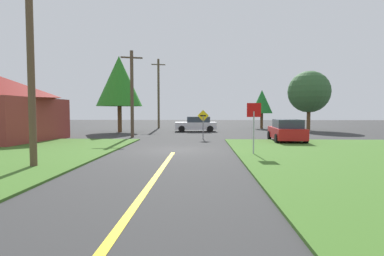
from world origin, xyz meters
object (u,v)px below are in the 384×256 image
(stop_sign, at_px, (254,119))
(utility_pole_far, at_px, (159,93))
(car_approaching_junction, at_px, (196,124))
(utility_pole_near, at_px, (30,45))
(utility_pole_mid, at_px, (132,93))
(oak_tree_left, at_px, (262,102))
(direction_sign, at_px, (203,121))
(oak_tree_right, at_px, (309,92))
(pine_tree_center, at_px, (119,81))
(car_on_crossroad, at_px, (287,131))

(stop_sign, distance_m, utility_pole_far, 25.32)
(car_approaching_junction, height_order, utility_pole_far, utility_pole_far)
(utility_pole_near, height_order, utility_pole_mid, utility_pole_near)
(car_approaching_junction, distance_m, oak_tree_left, 10.37)
(utility_pole_mid, relative_size, oak_tree_left, 1.48)
(utility_pole_near, relative_size, utility_pole_far, 1.02)
(direction_sign, bearing_deg, oak_tree_right, 43.34)
(utility_pole_near, xyz_separation_m, oak_tree_right, (18.87, 23.92, -0.27))
(utility_pole_mid, bearing_deg, pine_tree_center, 114.51)
(car_on_crossroad, xyz_separation_m, pine_tree_center, (-14.75, 9.45, 4.53))
(pine_tree_center, relative_size, oak_tree_right, 1.16)
(utility_pole_far, bearing_deg, oak_tree_left, -1.72)
(utility_pole_near, bearing_deg, stop_sign, 22.00)
(stop_sign, height_order, utility_pole_near, utility_pole_near)
(utility_pole_far, height_order, pine_tree_center, utility_pole_far)
(utility_pole_near, xyz_separation_m, direction_sign, (6.60, 12.34, -3.29))
(oak_tree_right, bearing_deg, pine_tree_center, -168.94)
(car_on_crossroad, xyz_separation_m, direction_sign, (-6.00, 1.98, 0.62))
(utility_pole_far, relative_size, oak_tree_right, 1.30)
(car_on_crossroad, distance_m, car_approaching_junction, 12.81)
(oak_tree_left, xyz_separation_m, oak_tree_right, (4.80, -3.13, 1.05))
(stop_sign, distance_m, direction_sign, 9.03)
(stop_sign, height_order, car_on_crossroad, stop_sign)
(car_on_crossroad, distance_m, oak_tree_left, 16.95)
(utility_pole_far, distance_m, direction_sign, 16.48)
(car_on_crossroad, xyz_separation_m, utility_pole_mid, (-11.98, 3.36, 2.96))
(oak_tree_left, height_order, oak_tree_right, oak_tree_right)
(utility_pole_mid, bearing_deg, utility_pole_near, -92.61)
(utility_pole_far, relative_size, pine_tree_center, 1.12)
(utility_pole_mid, xyz_separation_m, oak_tree_left, (13.45, 13.33, -0.36))
(car_on_crossroad, relative_size, oak_tree_left, 0.92)
(stop_sign, relative_size, car_approaching_junction, 0.57)
(pine_tree_center, bearing_deg, oak_tree_left, 24.03)
(utility_pole_near, distance_m, utility_pole_mid, 13.77)
(utility_pole_far, height_order, direction_sign, utility_pole_far)
(utility_pole_near, height_order, direction_sign, utility_pole_near)
(stop_sign, distance_m, car_approaching_junction, 17.91)
(utility_pole_far, distance_m, pine_tree_center, 8.23)
(car_on_crossroad, bearing_deg, stop_sign, 155.55)
(car_on_crossroad, bearing_deg, oak_tree_left, -1.92)
(car_on_crossroad, bearing_deg, direction_sign, 74.91)
(utility_pole_near, xyz_separation_m, oak_tree_left, (14.07, 27.05, -1.32))
(car_approaching_junction, xyz_separation_m, pine_tree_center, (-8.02, -1.45, 4.53))
(utility_pole_mid, relative_size, pine_tree_center, 0.91)
(pine_tree_center, height_order, oak_tree_right, pine_tree_center)
(car_on_crossroad, distance_m, direction_sign, 6.35)
(utility_pole_near, distance_m, oak_tree_right, 30.47)
(utility_pole_near, bearing_deg, utility_pole_far, 88.25)
(car_approaching_junction, bearing_deg, car_on_crossroad, 117.98)
(direction_sign, distance_m, pine_tree_center, 12.15)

